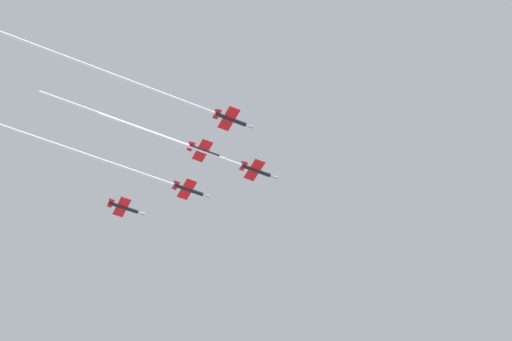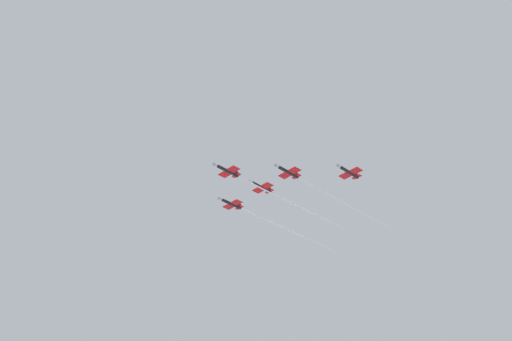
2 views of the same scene
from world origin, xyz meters
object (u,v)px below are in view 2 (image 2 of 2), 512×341
(jet_port_inner, at_px, (327,193))
(jet_starboard_outer, at_px, (349,172))
(jet_starboard_inner, at_px, (272,222))
(jet_port_outer, at_px, (290,201))
(jet_lead, at_px, (259,187))

(jet_port_inner, xyz_separation_m, jet_starboard_outer, (-7.41, -12.31, -0.38))
(jet_starboard_inner, distance_m, jet_port_outer, 14.15)
(jet_port_outer, bearing_deg, jet_port_inner, -163.48)
(jet_lead, height_order, jet_starboard_outer, jet_lead)
(jet_lead, height_order, jet_starboard_inner, jet_lead)
(jet_starboard_outer, bearing_deg, jet_lead, 26.16)
(jet_port_inner, bearing_deg, jet_starboard_inner, -1.67)
(jet_port_outer, bearing_deg, jet_lead, 90.00)
(jet_lead, bearing_deg, jet_starboard_inner, -55.49)
(jet_starboard_inner, bearing_deg, jet_port_outer, 160.46)
(jet_starboard_inner, bearing_deg, jet_port_inner, 178.33)
(jet_port_inner, relative_size, jet_starboard_inner, 0.97)
(jet_starboard_inner, height_order, jet_starboard_outer, jet_starboard_outer)
(jet_starboard_inner, relative_size, jet_port_outer, 1.28)
(jet_lead, distance_m, jet_starboard_inner, 23.46)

